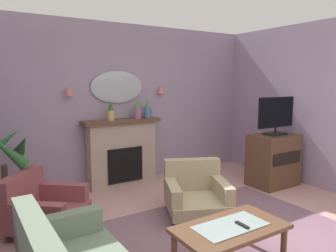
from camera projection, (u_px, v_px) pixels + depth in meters
wall_back at (123, 104)px, 5.67m from camera, size 6.25×0.10×2.81m
patterned_rug at (223, 241)px, 3.61m from camera, size 3.20×2.40×0.01m
fireplace at (122, 153)px, 5.52m from camera, size 1.36×0.36×1.16m
mantel_vase_left at (111, 111)px, 5.29m from camera, size 0.12×0.12×0.33m
mantel_vase_centre at (138, 110)px, 5.55m from camera, size 0.13×0.13×0.35m
mantel_vase_right at (148, 110)px, 5.66m from camera, size 0.13×0.13×0.35m
wall_mirror at (117, 87)px, 5.48m from camera, size 0.96×0.06×0.56m
wall_sconce_left at (69, 91)px, 5.00m from camera, size 0.14×0.14×0.14m
wall_sconce_right at (161, 89)px, 5.89m from camera, size 0.14×0.14×0.14m
coffee_table at (230, 232)px, 3.03m from camera, size 1.10×0.60×0.45m
tv_remote at (242, 225)px, 3.02m from camera, size 0.04×0.16×0.02m
armchair_near_fireplace at (196, 192)px, 4.34m from camera, size 1.06×1.07×0.71m
armchair_beside_couch at (41, 206)px, 3.85m from camera, size 1.14×1.14×0.71m
tv_cabinet at (273, 160)px, 5.50m from camera, size 0.80×0.57×0.90m
tv_flatscreen at (276, 115)px, 5.37m from camera, size 0.84×0.24×0.65m
potted_plant_tall_palm at (5, 179)px, 4.10m from camera, size 0.67×0.65×1.25m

